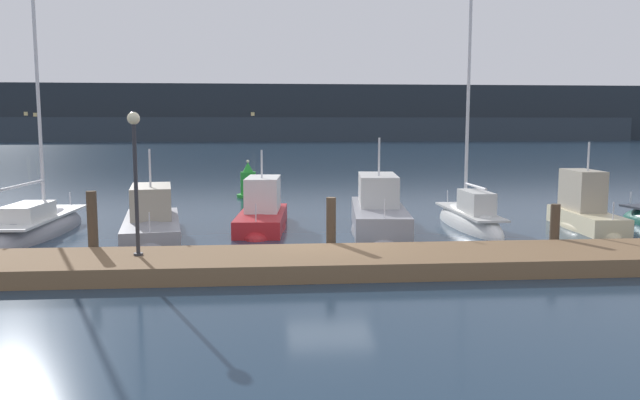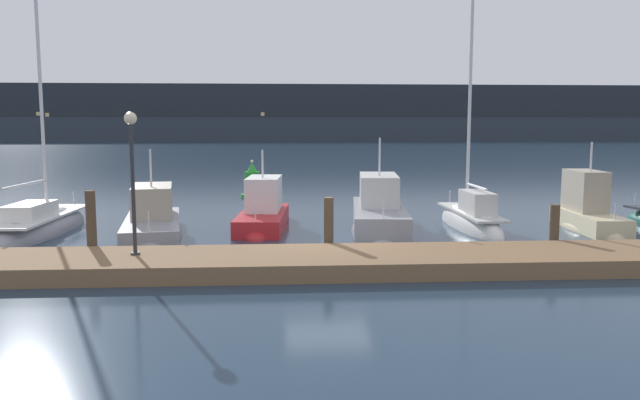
{
  "view_description": "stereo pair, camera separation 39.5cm",
  "coord_description": "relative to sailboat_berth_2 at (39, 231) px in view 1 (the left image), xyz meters",
  "views": [
    {
      "loc": [
        -1.81,
        -17.95,
        3.81
      ],
      "look_at": [
        0.0,
        3.36,
        1.2
      ],
      "focal_mm": 35.0,
      "sensor_mm": 36.0,
      "label": 1
    },
    {
      "loc": [
        -1.42,
        -17.98,
        3.81
      ],
      "look_at": [
        0.0,
        3.36,
        1.2
      ],
      "focal_mm": 35.0,
      "sensor_mm": 36.0,
      "label": 2
    }
  ],
  "objects": [
    {
      "name": "motorboat_berth_7",
      "position": [
        19.61,
        -0.54,
        0.3
      ],
      "size": [
        1.73,
        4.72,
        3.69
      ],
      "color": "beige",
      "rests_on": "ground"
    },
    {
      "name": "mooring_pile_3",
      "position": [
        16.47,
        -4.68,
        0.64
      ],
      "size": [
        0.28,
        0.28,
        1.46
      ],
      "primitive_type": "cylinder",
      "color": "#4C3D2D",
      "rests_on": "ground"
    },
    {
      "name": "motorboat_berth_5",
      "position": [
        11.96,
        -0.39,
        0.27
      ],
      "size": [
        2.69,
        6.81,
        3.9
      ],
      "color": "gray",
      "rests_on": "ground"
    },
    {
      "name": "mooring_pile_2",
      "position": [
        9.81,
        -4.68,
        0.77
      ],
      "size": [
        0.28,
        0.28,
        1.73
      ],
      "primitive_type": "cylinder",
      "color": "#4C3D2D",
      "rests_on": "ground"
    },
    {
      "name": "dock",
      "position": [
        9.81,
        -6.33,
        0.13
      ],
      "size": [
        35.99,
        2.8,
        0.45
      ],
      "primitive_type": "cube",
      "color": "brown",
      "rests_on": "ground"
    },
    {
      "name": "sailboat_berth_2",
      "position": [
        0.0,
        0.0,
        0.0
      ],
      "size": [
        2.05,
        7.1,
        9.33
      ],
      "color": "gray",
      "rests_on": "ground"
    },
    {
      "name": "dock_lamppost",
      "position": [
        4.66,
        -6.13,
        2.83
      ],
      "size": [
        0.32,
        0.32,
        3.66
      ],
      "color": "#2D2D33",
      "rests_on": "dock"
    },
    {
      "name": "sailboat_berth_6",
      "position": [
        15.49,
        0.14,
        0.05
      ],
      "size": [
        1.41,
        6.07,
        9.94
      ],
      "color": "white",
      "rests_on": "ground"
    },
    {
      "name": "hillside_backdrop",
      "position": [
        10.92,
        126.64,
        5.8
      ],
      "size": [
        240.0,
        23.0,
        12.8
      ],
      "color": "#232B33",
      "rests_on": "ground"
    },
    {
      "name": "channel_buoy",
      "position": [
        7.0,
        10.39,
        0.63
      ],
      "size": [
        1.21,
        1.21,
        1.96
      ],
      "color": "green",
      "rests_on": "ground"
    },
    {
      "name": "motorboat_berth_3",
      "position": [
        4.02,
        -0.7,
        0.15
      ],
      "size": [
        2.92,
        6.5,
        3.62
      ],
      "color": "gray",
      "rests_on": "ground"
    },
    {
      "name": "motorboat_berth_4",
      "position": [
        7.8,
        0.61,
        0.19
      ],
      "size": [
        2.18,
        5.61,
        3.51
      ],
      "color": "red",
      "rests_on": "ground"
    },
    {
      "name": "mooring_pile_1",
      "position": [
        3.14,
        -4.68,
        0.89
      ],
      "size": [
        0.28,
        0.28,
        1.97
      ],
      "primitive_type": "cylinder",
      "color": "#4C3D2D",
      "rests_on": "ground"
    },
    {
      "name": "ground_plane",
      "position": [
        9.81,
        -4.29,
        -0.1
      ],
      "size": [
        400.0,
        400.0,
        0.0
      ],
      "primitive_type": "plane",
      "color": "#1E3347"
    }
  ]
}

